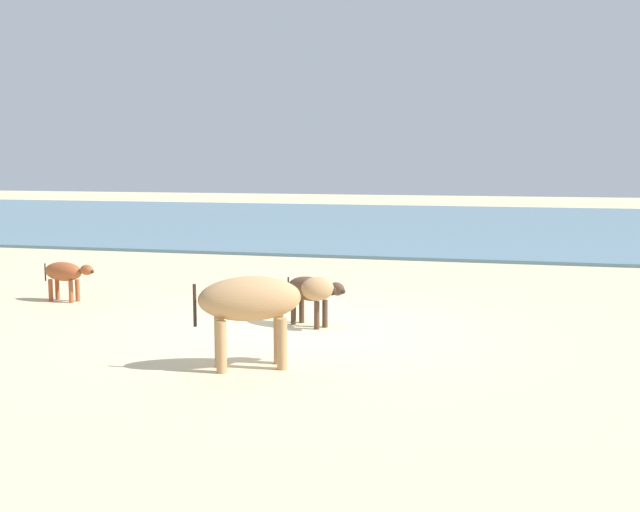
{
  "coord_description": "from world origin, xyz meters",
  "views": [
    {
      "loc": [
        2.74,
        -9.9,
        2.33
      ],
      "look_at": [
        -0.59,
        3.33,
        0.6
      ],
      "focal_mm": 42.88,
      "sensor_mm": 36.0,
      "label": 1
    }
  ],
  "objects": [
    {
      "name": "calf_near_dark",
      "position": [
        0.05,
        0.27,
        0.5
      ],
      "size": [
        1.01,
        0.69,
        0.7
      ],
      "rotation": [
        0.0,
        0.0,
        5.79
      ],
      "color": "#4C3323",
      "rests_on": "ground"
    },
    {
      "name": "ground",
      "position": [
        0.0,
        0.0,
        0.0
      ],
      "size": [
        80.0,
        80.0,
        0.0
      ],
      "primitive_type": "plane",
      "color": "beige"
    },
    {
      "name": "cow_adult_tan",
      "position": [
        -0.0,
        -1.96,
        0.75
      ],
      "size": [
        1.53,
        0.99,
        1.04
      ],
      "rotation": [
        0.0,
        0.0,
        0.46
      ],
      "color": "tan",
      "rests_on": "ground"
    },
    {
      "name": "sea_water",
      "position": [
        0.0,
        17.58,
        0.04
      ],
      "size": [
        60.0,
        20.0,
        0.08
      ],
      "primitive_type": "cube",
      "color": "slate",
      "rests_on": "ground"
    },
    {
      "name": "calf_far_rust",
      "position": [
        -4.37,
        1.12,
        0.47
      ],
      "size": [
        1.0,
        0.39,
        0.65
      ],
      "rotation": [
        0.0,
        0.0,
        6.14
      ],
      "color": "#9E4C28",
      "rests_on": "ground"
    }
  ]
}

